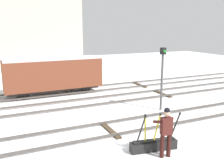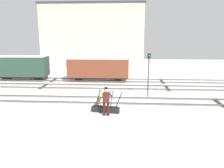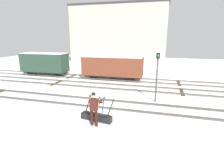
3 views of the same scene
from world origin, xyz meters
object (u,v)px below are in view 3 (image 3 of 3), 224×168
at_px(switch_lever_frame, 97,116).
at_px(freight_car_mid_siding, 113,66).
at_px(rail_worker, 94,107).
at_px(freight_car_back_track, 45,63).
at_px(signal_post, 157,72).

bearing_deg(switch_lever_frame, freight_car_mid_siding, 108.63).
xyz_separation_m(rail_worker, freight_car_back_track, (-10.09, 10.28, 0.46)).
bearing_deg(freight_car_back_track, rail_worker, -46.92).
bearing_deg(freight_car_back_track, freight_car_mid_siding, -1.38).
xyz_separation_m(rail_worker, freight_car_mid_siding, (-1.77, 10.28, 0.38)).
xyz_separation_m(switch_lever_frame, signal_post, (3.03, 3.88, 1.89)).
bearing_deg(freight_car_mid_siding, freight_car_back_track, 179.17).
height_order(rail_worker, signal_post, signal_post).
bearing_deg(signal_post, rail_worker, -123.49).
height_order(switch_lever_frame, rail_worker, rail_worker).
height_order(switch_lever_frame, freight_car_mid_siding, freight_car_mid_siding).
relative_size(signal_post, freight_car_back_track, 0.63).
xyz_separation_m(switch_lever_frame, freight_car_mid_siding, (-1.68, 9.72, 1.17)).
xyz_separation_m(signal_post, freight_car_mid_siding, (-4.72, 5.84, -0.72)).
height_order(freight_car_back_track, freight_car_mid_siding, freight_car_back_track).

